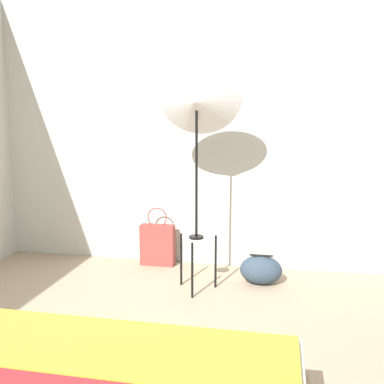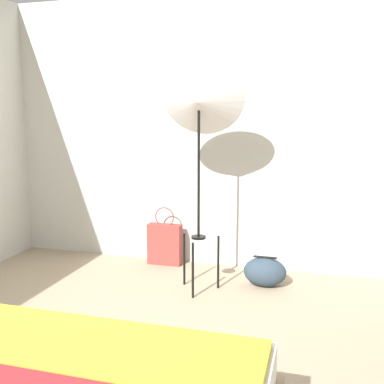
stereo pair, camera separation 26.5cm
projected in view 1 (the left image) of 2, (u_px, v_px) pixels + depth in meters
name	position (u px, v px, depth m)	size (l,w,h in m)	color
wall_back	(177.00, 132.00, 4.37)	(8.00, 0.05, 2.60)	beige
photo_umbrella	(197.00, 99.00, 3.55)	(0.72, 0.46, 1.97)	black
tote_bag	(158.00, 244.00, 4.42)	(0.34, 0.12, 0.58)	brown
duffel_bag	(261.00, 270.00, 3.92)	(0.37, 0.25, 0.26)	#2D3D4C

